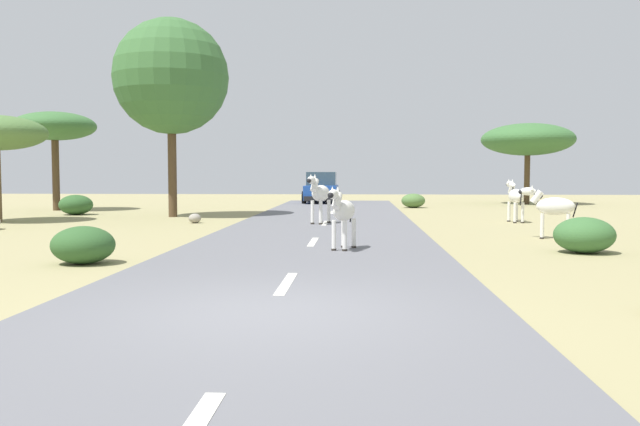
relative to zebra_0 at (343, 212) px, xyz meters
name	(u,v)px	position (x,y,z in m)	size (l,w,h in m)	color
ground_plane	(268,315)	(-0.78, -6.46, -0.89)	(90.00, 90.00, 0.00)	#998E60
road	(269,313)	(-0.76, -6.46, -0.87)	(6.00, 64.00, 0.05)	slate
lane_markings	(256,330)	(-0.76, -7.46, -0.84)	(0.16, 56.00, 0.01)	silver
zebra_0	(343,212)	(0.00, 0.00, 0.00)	(0.70, 1.45, 1.41)	silver
zebra_1	(320,194)	(-0.94, 7.30, 0.15)	(0.83, 1.70, 1.66)	silver
zebra_2	(515,197)	(5.88, 8.99, 0.02)	(0.50, 1.62, 1.52)	silver
zebra_3	(552,207)	(5.46, 3.18, -0.04)	(1.47, 0.67, 1.42)	silver
car_0	(322,188)	(-1.73, 22.92, -0.04)	(2.03, 4.34, 1.74)	#1E479E
tree_1	(528,140)	(9.72, 22.50, 2.68)	(5.07, 5.07, 4.48)	#4C3823
tree_2	(55,127)	(-13.63, 15.11, 2.96)	(3.72, 3.72, 4.55)	#4C3823
tree_3	(171,77)	(-6.99, 11.06, 4.60)	(4.50, 4.50, 7.76)	#4C3823
bush_0	(413,201)	(3.11, 18.39, -0.54)	(1.18, 1.06, 0.71)	#4C7038
bush_1	(83,245)	(-4.93, -2.19, -0.53)	(1.21, 1.09, 0.73)	#2D5628
bush_3	(76,205)	(-11.38, 12.09, -0.48)	(1.39, 1.25, 0.83)	#2D5628
bush_4	(584,235)	(5.26, 0.10, -0.50)	(1.31, 1.17, 0.78)	#386633
rock_0	(195,218)	(-5.32, 7.96, -0.73)	(0.43, 0.45, 0.33)	gray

